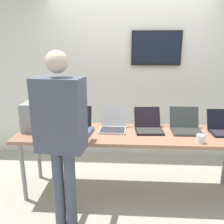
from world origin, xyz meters
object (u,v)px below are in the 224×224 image
at_px(laptop_station_1, 113,125).
at_px(coffee_mug, 200,139).
at_px(equipment_box, 41,116).
at_px(laptop_station_0, 76,124).
at_px(laptop_station_2, 148,125).
at_px(laptop_station_3, 186,126).
at_px(person, 61,127).
at_px(workbench, 131,137).

distance_m(laptop_station_1, coffee_mug, 1.03).
bearing_deg(equipment_box, laptop_station_0, 3.62).
bearing_deg(laptop_station_1, laptop_station_0, -176.44).
bearing_deg(laptop_station_2, laptop_station_3, -0.52).
relative_size(laptop_station_1, laptop_station_2, 0.85).
relative_size(laptop_station_0, laptop_station_1, 1.08).
distance_m(equipment_box, person, 0.83).
relative_size(person, coffee_mug, 19.81).
bearing_deg(coffee_mug, equipment_box, 170.36).
relative_size(equipment_box, laptop_station_1, 1.11).
bearing_deg(laptop_station_1, laptop_station_2, 0.10).
bearing_deg(laptop_station_2, coffee_mug, -35.54).
distance_m(laptop_station_0, coffee_mug, 1.46).
bearing_deg(coffee_mug, laptop_station_0, 166.49).
height_order(laptop_station_1, laptop_station_3, same).
bearing_deg(laptop_station_0, laptop_station_1, 3.56).
xyz_separation_m(equipment_box, laptop_station_3, (1.78, 0.05, -0.11)).
xyz_separation_m(laptop_station_2, person, (-0.88, -0.74, 0.22)).
height_order(workbench, laptop_station_3, laptop_station_3).
relative_size(laptop_station_0, coffee_mug, 4.26).
distance_m(workbench, equipment_box, 1.14).
bearing_deg(laptop_station_3, laptop_station_1, 179.79).
xyz_separation_m(equipment_box, laptop_station_2, (1.33, 0.06, -0.12)).
distance_m(laptop_station_0, laptop_station_1, 0.46).
bearing_deg(laptop_station_1, workbench, -28.44).
relative_size(laptop_station_3, coffee_mug, 4.10).
bearing_deg(person, laptop_station_0, 91.90).
relative_size(equipment_box, person, 0.22).
bearing_deg(laptop_station_0, workbench, -7.58).
relative_size(workbench, laptop_station_2, 6.55).
xyz_separation_m(laptop_station_0, person, (0.02, -0.71, 0.21)).
bearing_deg(coffee_mug, workbench, 161.22).
bearing_deg(person, laptop_station_3, 29.04).
xyz_separation_m(person, coffee_mug, (1.40, 0.37, -0.23)).
height_order(person, coffee_mug, person).
relative_size(workbench, coffee_mug, 30.48).
bearing_deg(laptop_station_2, laptop_station_0, -178.12).
height_order(workbench, equipment_box, equipment_box).
distance_m(workbench, laptop_station_0, 0.70).
xyz_separation_m(laptop_station_1, laptop_station_2, (0.44, 0.00, -0.00)).
relative_size(laptop_station_2, coffee_mug, 4.65).
xyz_separation_m(laptop_station_1, coffee_mug, (0.96, -0.37, -0.02)).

